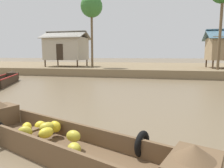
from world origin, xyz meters
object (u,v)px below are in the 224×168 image
Objects in this scene: banana_boat at (61,140)px; cargo_boat_upstream at (4,80)px; stilt_house_left at (66,48)px; palm_tree_near at (92,7)px.

cargo_boat_upstream reaches higher than banana_boat.
banana_boat is 1.13× the size of stilt_house_left.
stilt_house_left is 0.67× the size of palm_tree_near.
palm_tree_near is at bearing 69.47° from cargo_boat_upstream.
cargo_boat_upstream is at bearing -110.53° from palm_tree_near.
stilt_house_left is at bearing 91.58° from cargo_boat_upstream.
banana_boat is 1.08× the size of cargo_boat_upstream.
palm_tree_near reaches higher than banana_boat.
banana_boat is 0.76× the size of palm_tree_near.
palm_tree_near reaches higher than cargo_boat_upstream.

